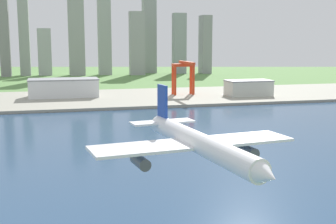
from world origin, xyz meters
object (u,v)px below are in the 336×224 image
(airplane_landing, at_px, (198,143))
(warehouse_annex, at_px, (248,88))
(warehouse_main, at_px, (64,88))
(port_crane_red, at_px, (184,70))

(airplane_landing, distance_m, warehouse_annex, 372.04)
(warehouse_main, height_order, warehouse_annex, warehouse_main)
(airplane_landing, bearing_deg, port_crane_red, 73.76)
(airplane_landing, distance_m, port_crane_red, 371.00)
(warehouse_main, xyz_separation_m, warehouse_annex, (176.23, -36.57, -1.09))
(port_crane_red, relative_size, warehouse_main, 0.72)
(port_crane_red, bearing_deg, airplane_landing, -106.24)
(port_crane_red, relative_size, warehouse_annex, 1.07)
(airplane_landing, height_order, warehouse_main, airplane_landing)
(warehouse_annex, bearing_deg, warehouse_main, 168.28)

